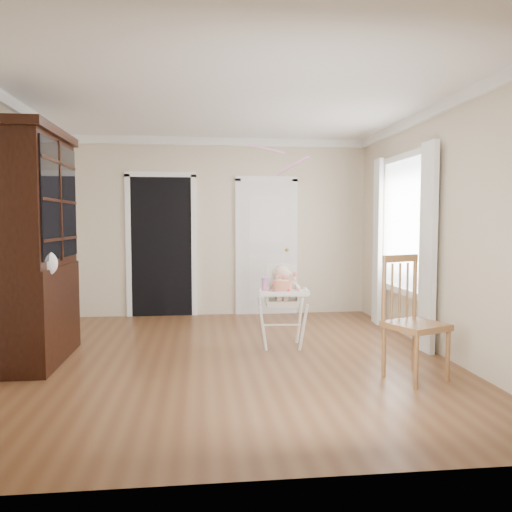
{
  "coord_description": "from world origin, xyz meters",
  "views": [
    {
      "loc": [
        -0.31,
        -5.16,
        1.44
      ],
      "look_at": [
        0.3,
        0.32,
        1.05
      ],
      "focal_mm": 35.0,
      "sensor_mm": 36.0,
      "label": 1
    }
  ],
  "objects": [
    {
      "name": "wall_back",
      "position": [
        0.0,
        2.5,
        1.35
      ],
      "size": [
        4.5,
        0.0,
        4.5
      ],
      "primitive_type": "plane",
      "rotation": [
        1.57,
        0.0,
        0.0
      ],
      "color": "beige",
      "rests_on": "floor"
    },
    {
      "name": "baby",
      "position": [
        0.61,
        0.44,
        0.72
      ],
      "size": [
        0.27,
        0.21,
        0.41
      ],
      "rotation": [
        0.0,
        0.0,
        -0.1
      ],
      "color": "beige",
      "rests_on": "high_chair"
    },
    {
      "name": "cake",
      "position": [
        0.58,
        0.21,
        0.73
      ],
      "size": [
        0.27,
        0.27,
        0.13
      ],
      "color": "silver",
      "rests_on": "high_chair"
    },
    {
      "name": "crown_molding",
      "position": [
        0.0,
        0.0,
        2.64
      ],
      "size": [
        4.5,
        5.0,
        0.12
      ],
      "primitive_type": null,
      "color": "white",
      "rests_on": "ceiling"
    },
    {
      "name": "floor",
      "position": [
        0.0,
        0.0,
        0.0
      ],
      "size": [
        5.0,
        5.0,
        0.0
      ],
      "primitive_type": "plane",
      "color": "brown",
      "rests_on": "ground"
    },
    {
      "name": "sippy_cup",
      "position": [
        0.4,
        0.31,
        0.75
      ],
      "size": [
        0.08,
        0.08,
        0.18
      ],
      "rotation": [
        0.0,
        0.0,
        -0.1
      ],
      "color": "pink",
      "rests_on": "high_chair"
    },
    {
      "name": "window_right",
      "position": [
        2.18,
        0.8,
        1.29
      ],
      "size": [
        0.13,
        1.84,
        2.3
      ],
      "color": "white",
      "rests_on": "wall_right"
    },
    {
      "name": "high_chair",
      "position": [
        0.61,
        0.42,
        0.59
      ],
      "size": [
        0.6,
        0.73,
        0.96
      ],
      "rotation": [
        0.0,
        0.0,
        -0.1
      ],
      "color": "white",
      "rests_on": "floor"
    },
    {
      "name": "wall_right",
      "position": [
        2.25,
        0.0,
        1.35
      ],
      "size": [
        0.0,
        5.0,
        5.0
      ],
      "primitive_type": "plane",
      "rotation": [
        1.57,
        0.0,
        -1.57
      ],
      "color": "beige",
      "rests_on": "floor"
    },
    {
      "name": "wall_left",
      "position": [
        -2.25,
        0.0,
        1.35
      ],
      "size": [
        0.0,
        5.0,
        5.0
      ],
      "primitive_type": "plane",
      "rotation": [
        1.57,
        0.0,
        1.57
      ],
      "color": "beige",
      "rests_on": "floor"
    },
    {
      "name": "doorway",
      "position": [
        -0.9,
        2.48,
        1.11
      ],
      "size": [
        1.06,
        0.05,
        2.22
      ],
      "color": "black",
      "rests_on": "wall_back"
    },
    {
      "name": "dining_chair",
      "position": [
        1.61,
        -0.84,
        0.52
      ],
      "size": [
        0.6,
        0.6,
        1.13
      ],
      "rotation": [
        0.0,
        0.0,
        0.39
      ],
      "color": "brown",
      "rests_on": "floor"
    },
    {
      "name": "ceiling",
      "position": [
        0.0,
        0.0,
        2.7
      ],
      "size": [
        5.0,
        5.0,
        0.0
      ],
      "primitive_type": "plane",
      "rotation": [
        3.14,
        0.0,
        0.0
      ],
      "color": "white",
      "rests_on": "wall_back"
    },
    {
      "name": "closet_door",
      "position": [
        0.7,
        2.48,
        1.02
      ],
      "size": [
        0.96,
        0.09,
        2.13
      ],
      "color": "white",
      "rests_on": "wall_back"
    },
    {
      "name": "china_cabinet",
      "position": [
        -1.99,
        0.11,
        1.18
      ],
      "size": [
        0.62,
        1.4,
        2.37
      ],
      "color": "black",
      "rests_on": "floor"
    },
    {
      "name": "streamer",
      "position": [
        0.44,
        0.41,
        2.24
      ],
      "size": [
        0.36,
        0.37,
        0.15
      ],
      "primitive_type": null,
      "rotation": [
        0.26,
        0.0,
        0.76
      ],
      "color": "pink",
      "rests_on": "ceiling"
    }
  ]
}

